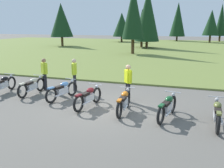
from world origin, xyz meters
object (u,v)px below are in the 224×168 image
(motorcycle_cream, at_px, (32,86))
(rider_near_row_end, at_px, (74,73))
(motorcycle_british_green, at_px, (167,107))
(rider_checking_bike, at_px, (128,81))
(motorcycle_olive, at_px, (217,114))
(motorcycle_maroon, at_px, (88,97))
(rider_with_back_turned, at_px, (44,72))
(motorcycle_black, at_px, (3,84))
(motorcycle_sky_blue, at_px, (62,90))
(motorcycle_orange, at_px, (124,101))

(motorcycle_cream, relative_size, rider_near_row_end, 1.26)
(motorcycle_british_green, height_order, rider_checking_bike, rider_checking_bike)
(motorcycle_british_green, bearing_deg, motorcycle_olive, -6.92)
(motorcycle_cream, xyz_separation_m, rider_near_row_end, (1.68, 1.29, 0.51))
(motorcycle_maroon, bearing_deg, rider_near_row_end, 127.96)
(motorcycle_cream, xyz_separation_m, motorcycle_british_green, (6.66, -1.20, 0.00))
(motorcycle_british_green, relative_size, rider_with_back_turned, 1.25)
(motorcycle_maroon, bearing_deg, motorcycle_olive, -5.45)
(motorcycle_black, xyz_separation_m, motorcycle_olive, (9.92, -1.22, 0.00))
(motorcycle_olive, bearing_deg, motorcycle_sky_blue, 170.15)
(motorcycle_orange, height_order, motorcycle_british_green, same)
(motorcycle_sky_blue, distance_m, rider_checking_bike, 3.04)
(rider_near_row_end, distance_m, rider_checking_bike, 3.25)
(motorcycle_cream, relative_size, motorcycle_olive, 1.00)
(motorcycle_olive, relative_size, rider_near_row_end, 1.26)
(rider_near_row_end, bearing_deg, rider_with_back_turned, -168.02)
(motorcycle_british_green, bearing_deg, rider_near_row_end, 153.48)
(motorcycle_sky_blue, xyz_separation_m, rider_checking_bike, (2.95, 0.57, 0.51))
(motorcycle_black, relative_size, motorcycle_maroon, 1.00)
(motorcycle_maroon, xyz_separation_m, motorcycle_orange, (1.57, -0.13, 0.00))
(motorcycle_olive, relative_size, rider_with_back_turned, 1.26)
(motorcycle_sky_blue, bearing_deg, rider_near_row_end, 95.54)
(motorcycle_british_green, bearing_deg, rider_checking_bike, 141.55)
(motorcycle_cream, distance_m, motorcycle_olive, 8.45)
(motorcycle_olive, xyz_separation_m, rider_checking_bike, (-3.56, 1.70, 0.51))
(motorcycle_orange, distance_m, rider_checking_bike, 1.47)
(motorcycle_black, height_order, motorcycle_maroon, same)
(motorcycle_cream, bearing_deg, motorcycle_olive, -9.54)
(motorcycle_black, relative_size, motorcycle_british_green, 1.01)
(rider_near_row_end, bearing_deg, motorcycle_sky_blue, -84.46)
(rider_near_row_end, bearing_deg, motorcycle_orange, -35.53)
(motorcycle_sky_blue, distance_m, motorcycle_british_green, 4.92)
(motorcycle_orange, xyz_separation_m, rider_checking_bike, (-0.20, 1.37, 0.51))
(motorcycle_orange, bearing_deg, motorcycle_maroon, 175.12)
(rider_near_row_end, bearing_deg, rider_checking_bike, -17.71)
(rider_with_back_turned, bearing_deg, motorcycle_cream, -96.83)
(motorcycle_orange, xyz_separation_m, rider_with_back_turned, (-4.86, 2.03, 0.51))
(motorcycle_orange, bearing_deg, motorcycle_sky_blue, 165.84)
(motorcycle_sky_blue, distance_m, rider_with_back_turned, 2.17)
(motorcycle_maroon, height_order, rider_near_row_end, rider_near_row_end)
(motorcycle_cream, height_order, rider_near_row_end, rider_near_row_end)
(motorcycle_olive, height_order, rider_with_back_turned, rider_with_back_turned)
(motorcycle_british_green, height_order, rider_with_back_turned, rider_with_back_turned)
(rider_near_row_end, bearing_deg, motorcycle_black, -155.66)
(motorcycle_orange, bearing_deg, motorcycle_british_green, -4.50)
(motorcycle_sky_blue, bearing_deg, motorcycle_maroon, -22.66)
(motorcycle_sky_blue, height_order, rider_checking_bike, rider_checking_bike)
(motorcycle_orange, bearing_deg, motorcycle_black, 172.34)
(motorcycle_orange, relative_size, rider_near_row_end, 1.26)
(motorcycle_sky_blue, xyz_separation_m, motorcycle_british_green, (4.84, -0.93, 0.00))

